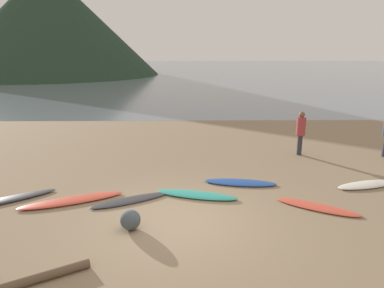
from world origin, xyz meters
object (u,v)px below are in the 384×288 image
(beach_rock_far, at_px, (130,220))
(surfboard_4, at_px, (240,182))
(surfboard_1, at_px, (72,200))
(surfboard_0, at_px, (4,200))
(surfboard_2, at_px, (130,200))
(driftwood_log, at_px, (26,281))
(surfboard_6, at_px, (367,185))
(surfboard_3, at_px, (197,195))
(person_0, at_px, (301,130))
(surfboard_5, at_px, (317,207))

(beach_rock_far, bearing_deg, surfboard_4, 43.55)
(surfboard_1, bearing_deg, surfboard_4, -8.09)
(surfboard_0, distance_m, surfboard_2, 3.37)
(surfboard_2, bearing_deg, surfboard_1, 153.20)
(surfboard_4, distance_m, driftwood_log, 6.42)
(surfboard_1, relative_size, surfboard_2, 1.24)
(surfboard_2, relative_size, surfboard_6, 1.08)
(surfboard_0, distance_m, surfboard_4, 6.60)
(surfboard_3, bearing_deg, person_0, 59.67)
(surfboard_0, relative_size, surfboard_2, 1.24)
(surfboard_0, xyz_separation_m, surfboard_6, (10.22, 0.97, 0.00))
(surfboard_0, relative_size, person_0, 1.60)
(surfboard_1, bearing_deg, surfboard_3, -17.62)
(surfboard_0, bearing_deg, surfboard_3, -31.03)
(surfboard_1, relative_size, surfboard_3, 1.19)
(surfboard_5, xyz_separation_m, beach_rock_far, (-4.61, -1.02, 0.20))
(surfboard_2, distance_m, driftwood_log, 3.69)
(surfboard_6, bearing_deg, surfboard_5, -159.49)
(surfboard_3, xyz_separation_m, person_0, (4.04, 3.92, 0.94))
(beach_rock_far, bearing_deg, person_0, 45.76)
(surfboard_6, bearing_deg, surfboard_1, 170.87)
(driftwood_log, bearing_deg, beach_rock_far, 52.56)
(surfboard_4, relative_size, surfboard_6, 1.07)
(surfboard_3, relative_size, beach_rock_far, 4.92)
(surfboard_3, distance_m, surfboard_6, 5.12)
(surfboard_6, bearing_deg, driftwood_log, -167.14)
(surfboard_4, xyz_separation_m, surfboard_6, (3.73, -0.24, 0.01))
(surfboard_1, xyz_separation_m, surfboard_2, (1.55, 0.01, -0.01))
(surfboard_3, relative_size, driftwood_log, 1.04)
(surfboard_5, height_order, beach_rock_far, beach_rock_far)
(surfboard_4, height_order, person_0, person_0)
(surfboard_1, bearing_deg, surfboard_5, -27.28)
(surfboard_3, distance_m, surfboard_5, 3.17)
(surfboard_0, distance_m, beach_rock_far, 3.92)
(surfboard_3, xyz_separation_m, beach_rock_far, (-1.54, -1.81, 0.18))
(surfboard_2, height_order, driftwood_log, driftwood_log)
(surfboard_5, bearing_deg, surfboard_2, -154.68)
(surfboard_6, bearing_deg, beach_rock_far, -175.22)
(surfboard_5, height_order, driftwood_log, driftwood_log)
(surfboard_2, relative_size, surfboard_3, 0.96)
(driftwood_log, bearing_deg, surfboard_4, 46.99)
(surfboard_1, distance_m, surfboard_3, 3.35)
(surfboard_2, distance_m, surfboard_6, 6.92)
(surfboard_4, distance_m, surfboard_5, 2.44)
(surfboard_2, bearing_deg, surfboard_3, -17.81)
(person_0, bearing_deg, surfboard_4, -176.12)
(surfboard_4, distance_m, person_0, 4.14)
(surfboard_4, height_order, driftwood_log, driftwood_log)
(surfboard_3, height_order, surfboard_4, surfboard_3)
(surfboard_5, bearing_deg, person_0, 109.47)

